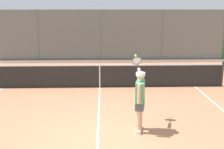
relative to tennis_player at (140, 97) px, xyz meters
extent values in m
plane|color=#B27551|center=(1.10, 0.47, -0.94)|extent=(60.00, 60.00, 0.00)
cube|color=white|center=(1.10, -1.21, -0.94)|extent=(0.05, 6.18, 0.01)
cylinder|color=slate|center=(-6.37, -9.98, 0.64)|extent=(0.07, 0.07, 3.15)
cylinder|color=slate|center=(-2.63, -9.98, 0.64)|extent=(0.07, 0.07, 3.15)
cylinder|color=slate|center=(1.10, -9.98, 0.64)|extent=(0.07, 0.07, 3.15)
cylinder|color=slate|center=(4.84, -9.98, 0.64)|extent=(0.07, 0.07, 3.15)
cylinder|color=slate|center=(1.10, -9.98, 2.17)|extent=(14.94, 0.05, 0.05)
cube|color=slate|center=(1.10, -9.98, 0.64)|extent=(14.94, 0.02, 3.15)
cube|color=#387A3D|center=(1.10, -10.63, 0.54)|extent=(17.94, 0.90, 2.96)
cube|color=silver|center=(1.10, -9.80, -0.86)|extent=(15.94, 0.18, 0.15)
cylinder|color=#2D2D2D|center=(-4.03, -4.30, -0.40)|extent=(0.09, 0.09, 1.07)
cube|color=black|center=(1.10, -4.30, -0.48)|extent=(10.18, 0.02, 0.91)
cube|color=white|center=(1.10, -4.30, 0.00)|extent=(10.18, 0.04, 0.05)
cube|color=white|center=(1.10, -4.30, -0.48)|extent=(0.05, 0.04, 0.91)
cube|color=silver|center=(0.03, 0.14, -0.89)|extent=(0.16, 0.28, 0.09)
cylinder|color=tan|center=(0.03, 0.14, -0.48)|extent=(0.13, 0.13, 0.74)
cube|color=silver|center=(-0.03, -0.10, -0.89)|extent=(0.16, 0.28, 0.09)
cylinder|color=tan|center=(-0.03, -0.10, -0.48)|extent=(0.13, 0.13, 0.74)
cube|color=#474C56|center=(0.00, 0.02, -0.19)|extent=(0.30, 0.43, 0.26)
cube|color=#4C9E6B|center=(0.00, 0.02, 0.16)|extent=(0.30, 0.49, 0.54)
cylinder|color=tan|center=(0.06, 0.30, 0.18)|extent=(0.08, 0.08, 0.49)
cylinder|color=tan|center=(-0.04, -0.41, 0.54)|extent=(0.12, 0.37, 0.28)
sphere|color=tan|center=(0.00, 0.02, 0.57)|extent=(0.21, 0.21, 0.21)
cylinder|color=white|center=(0.00, 0.02, 0.63)|extent=(0.28, 0.28, 0.08)
cube|color=white|center=(-0.02, -0.09, 0.60)|extent=(0.21, 0.22, 0.02)
cylinder|color=black|center=(-0.02, -0.65, 0.69)|extent=(0.05, 0.17, 0.13)
torus|color=#28569E|center=(0.00, -0.83, 0.82)|extent=(0.31, 0.21, 0.26)
cylinder|color=silver|center=(0.00, -0.83, 0.82)|extent=(0.26, 0.16, 0.21)
sphere|color=#D6E042|center=(0.01, -1.01, 0.93)|extent=(0.07, 0.07, 0.07)
camera|label=1|loc=(0.94, 6.94, 2.25)|focal=44.87mm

